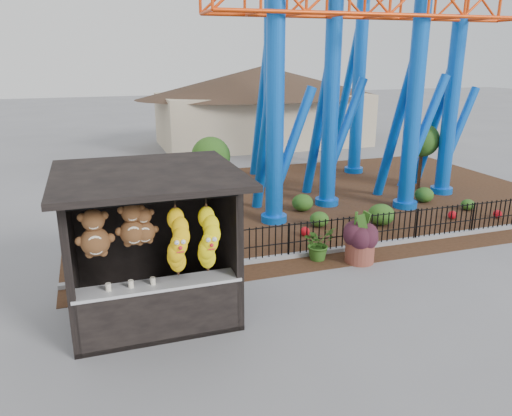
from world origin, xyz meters
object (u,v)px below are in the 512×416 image
object	(u,v)px
prize_booth	(151,250)
terracotta_planter	(360,251)
roller_coaster	(350,19)
potted_plant	(318,243)

from	to	relation	value
prize_booth	terracotta_planter	xyz separation A→B (m)	(5.51, 1.30, -1.22)
roller_coaster	potted_plant	distance (m)	8.90
prize_booth	terracotta_planter	world-z (taller)	prize_booth
roller_coaster	terracotta_planter	xyz separation A→B (m)	(-2.63, -6.03, -6.12)
prize_booth	roller_coaster	world-z (taller)	roller_coaster
prize_booth	potted_plant	distance (m)	5.01
prize_booth	potted_plant	world-z (taller)	prize_booth
potted_plant	roller_coaster	bearing A→B (deg)	38.93
roller_coaster	potted_plant	world-z (taller)	roller_coaster
terracotta_planter	prize_booth	bearing A→B (deg)	-166.72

